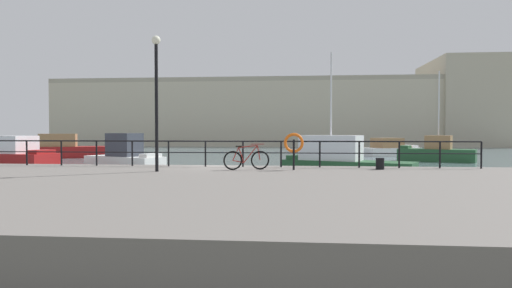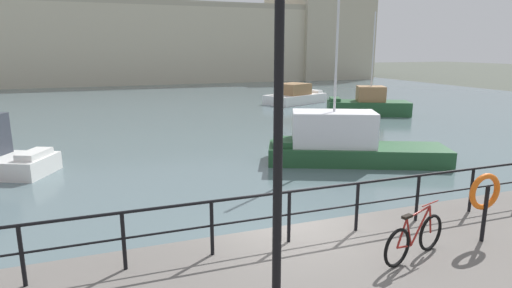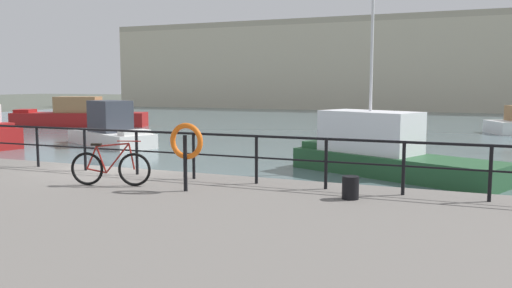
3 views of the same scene
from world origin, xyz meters
The scene contains 10 objects.
ground_plane centered at (0.00, 0.00, 0.00)m, with size 240.00×240.00×0.00m, color #4C5147.
water_basin centered at (0.00, 30.20, 0.01)m, with size 80.00×60.00×0.01m, color slate.
harbor_building centered at (6.02, 57.80, 5.51)m, with size 74.02×17.36×13.99m.
moored_green_narrowboat centered at (5.80, 7.11, 0.85)m, with size 7.62×4.91×7.00m.
moored_blue_motorboat centered at (-8.45, 10.63, 0.80)m, with size 6.15×4.36×2.29m.
moored_harbor_tender centered at (-18.32, 19.66, 0.79)m, with size 9.80×5.57×2.20m.
quay_railing centered at (0.37, -0.75, 1.69)m, with size 20.39×0.07×1.08m.
parked_bicycle centered at (1.46, -2.16, 1.35)m, with size 1.71×0.57×0.98m.
mooring_bollard centered at (6.52, -1.51, 1.18)m, with size 0.32×0.32×0.44m, color black.
life_ring_stand centered at (3.24, -2.00, 1.93)m, with size 0.75×0.16×1.40m.
Camera 3 is at (8.58, -11.27, 3.14)m, focal length 36.82 mm.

